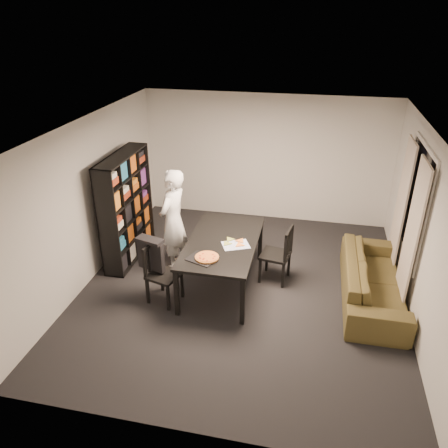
% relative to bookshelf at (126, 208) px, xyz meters
% --- Properties ---
extents(room, '(5.01, 5.51, 2.61)m').
position_rel_bookshelf_xyz_m(room, '(2.16, -0.60, 0.35)').
color(room, black).
rests_on(room, ground).
extents(window_pane, '(0.02, 1.40, 1.60)m').
position_rel_bookshelf_xyz_m(window_pane, '(4.64, -0.00, 0.55)').
color(window_pane, black).
rests_on(window_pane, room).
extents(window_frame, '(0.03, 1.52, 1.72)m').
position_rel_bookshelf_xyz_m(window_frame, '(4.64, -0.00, 0.55)').
color(window_frame, white).
rests_on(window_frame, room).
extents(curtain_left, '(0.03, 0.70, 2.25)m').
position_rel_bookshelf_xyz_m(curtain_left, '(4.56, -0.52, 0.20)').
color(curtain_left, beige).
rests_on(curtain_left, room).
extents(curtain_right, '(0.03, 0.70, 2.25)m').
position_rel_bookshelf_xyz_m(curtain_right, '(4.56, 0.52, 0.20)').
color(curtain_right, beige).
rests_on(curtain_right, room).
extents(bookshelf, '(0.35, 1.50, 1.90)m').
position_rel_bookshelf_xyz_m(bookshelf, '(0.00, 0.00, 0.00)').
color(bookshelf, black).
rests_on(bookshelf, room).
extents(dining_table, '(1.07, 1.93, 0.80)m').
position_rel_bookshelf_xyz_m(dining_table, '(1.83, -0.55, -0.22)').
color(dining_table, black).
rests_on(dining_table, room).
extents(chair_left, '(0.54, 0.54, 0.95)m').
position_rel_bookshelf_xyz_m(chair_left, '(0.97, -1.13, -0.41)').
color(chair_left, black).
rests_on(chair_left, room).
extents(chair_right, '(0.52, 0.52, 0.97)m').
position_rel_bookshelf_xyz_m(chair_right, '(2.73, -0.24, -0.40)').
color(chair_right, black).
rests_on(chair_right, room).
extents(draped_jacket, '(0.45, 0.29, 0.52)m').
position_rel_bookshelf_xyz_m(draped_jacket, '(0.85, -1.10, -0.17)').
color(draped_jacket, black).
rests_on(draped_jacket, chair_left).
extents(person, '(0.55, 0.72, 1.78)m').
position_rel_bookshelf_xyz_m(person, '(0.91, -0.19, -0.06)').
color(person, white).
rests_on(person, room).
extents(baking_tray, '(0.49, 0.44, 0.01)m').
position_rel_bookshelf_xyz_m(baking_tray, '(1.66, -1.14, -0.14)').
color(baking_tray, black).
rests_on(baking_tray, dining_table).
extents(pepperoni_pizza, '(0.35, 0.35, 0.03)m').
position_rel_bookshelf_xyz_m(pepperoni_pizza, '(1.72, -1.12, -0.12)').
color(pepperoni_pizza, '#A4632F').
rests_on(pepperoni_pizza, dining_table).
extents(kitchen_towel, '(0.49, 0.44, 0.01)m').
position_rel_bookshelf_xyz_m(kitchen_towel, '(2.06, -0.64, -0.14)').
color(kitchen_towel, white).
rests_on(kitchen_towel, dining_table).
extents(pizza_slices, '(0.43, 0.39, 0.01)m').
position_rel_bookshelf_xyz_m(pizza_slices, '(2.02, -0.58, -0.13)').
color(pizza_slices, gold).
rests_on(pizza_slices, dining_table).
extents(sofa, '(0.88, 2.25, 0.66)m').
position_rel_bookshelf_xyz_m(sofa, '(4.17, -0.44, -0.62)').
color(sofa, '#3F3C19').
rests_on(sofa, room).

